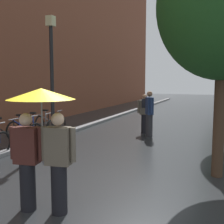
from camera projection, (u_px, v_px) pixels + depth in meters
The scene contains 12 objects.
ground_plane at pixel (58, 202), 5.03m from camera, with size 80.00×80.00×0.00m, color #26282B.
building_facade at pixel (6, 16), 17.26m from camera, with size 8.00×36.00×12.20m, color brown.
kerb_strip at pixel (108, 119), 15.43m from camera, with size 0.30×36.00×0.12m, color slate.
street_tree_0 at pixel (224, 5), 5.98m from camera, with size 2.88×2.88×5.38m.
parked_bicycle_1 at pixel (4, 135), 9.21m from camera, with size 1.09×0.71×0.96m.
parked_bicycle_2 at pixel (24, 131), 10.01m from camera, with size 1.12×0.76×0.96m.
parked_bicycle_3 at pixel (38, 128), 10.69m from camera, with size 1.17×0.85×0.96m.
parked_bicycle_4 at pixel (50, 124), 11.64m from camera, with size 1.16×0.83×0.96m.
couple_under_umbrella at pixel (42, 131), 4.54m from camera, with size 1.14×1.09×2.05m.
street_lamp_post at pixel (52, 71), 9.19m from camera, with size 0.24×0.24×4.22m.
pedestrian_walking_midground at pixel (145, 113), 11.45m from camera, with size 0.56×0.42×1.59m.
pedestrian_walking_far at pixel (149, 114), 10.72m from camera, with size 0.39×0.52×1.76m.
Camera 1 is at (2.68, -4.11, 2.18)m, focal length 45.15 mm.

